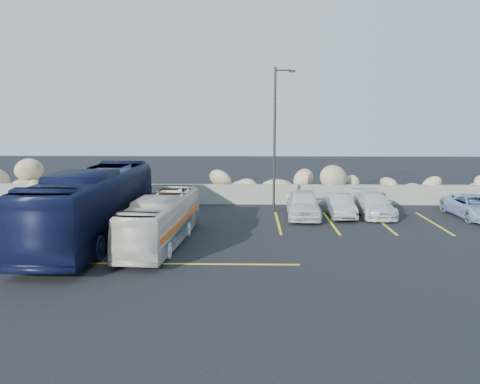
{
  "coord_description": "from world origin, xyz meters",
  "views": [
    {
      "loc": [
        1.16,
        -16.36,
        5.49
      ],
      "look_at": [
        0.72,
        4.0,
        2.08
      ],
      "focal_mm": 35.0,
      "sensor_mm": 36.0,
      "label": 1
    }
  ],
  "objects_px": {
    "vintage_bus": "(162,220)",
    "car_a": "(303,204)",
    "lamppost": "(276,136)",
    "car_c": "(374,204)",
    "car_d": "(474,207)",
    "tour_coach": "(93,205)",
    "car_b": "(340,206)"
  },
  "relations": [
    {
      "from": "vintage_bus",
      "to": "car_a",
      "type": "height_order",
      "value": "vintage_bus"
    },
    {
      "from": "lamppost",
      "to": "car_c",
      "type": "height_order",
      "value": "lamppost"
    },
    {
      "from": "lamppost",
      "to": "car_c",
      "type": "xyz_separation_m",
      "value": [
        5.35,
        -0.7,
        -3.68
      ]
    },
    {
      "from": "car_c",
      "to": "car_d",
      "type": "relative_size",
      "value": 0.97
    },
    {
      "from": "tour_coach",
      "to": "car_a",
      "type": "relative_size",
      "value": 2.6
    },
    {
      "from": "car_a",
      "to": "tour_coach",
      "type": "bearing_deg",
      "value": -151.22
    },
    {
      "from": "lamppost",
      "to": "tour_coach",
      "type": "height_order",
      "value": "lamppost"
    },
    {
      "from": "car_d",
      "to": "lamppost",
      "type": "bearing_deg",
      "value": 170.67
    },
    {
      "from": "lamppost",
      "to": "tour_coach",
      "type": "relative_size",
      "value": 0.71
    },
    {
      "from": "vintage_bus",
      "to": "car_a",
      "type": "bearing_deg",
      "value": 44.02
    },
    {
      "from": "vintage_bus",
      "to": "lamppost",
      "type": "bearing_deg",
      "value": 57.08
    },
    {
      "from": "car_a",
      "to": "car_b",
      "type": "xyz_separation_m",
      "value": [
        2.0,
        0.24,
        -0.14
      ]
    },
    {
      "from": "car_c",
      "to": "car_d",
      "type": "height_order",
      "value": "car_c"
    },
    {
      "from": "vintage_bus",
      "to": "car_b",
      "type": "relative_size",
      "value": 2.09
    },
    {
      "from": "vintage_bus",
      "to": "car_b",
      "type": "height_order",
      "value": "vintage_bus"
    },
    {
      "from": "car_a",
      "to": "lamppost",
      "type": "bearing_deg",
      "value": 142.58
    },
    {
      "from": "vintage_bus",
      "to": "car_d",
      "type": "bearing_deg",
      "value": 23.89
    },
    {
      "from": "car_d",
      "to": "tour_coach",
      "type": "bearing_deg",
      "value": -168.66
    },
    {
      "from": "car_a",
      "to": "car_b",
      "type": "distance_m",
      "value": 2.02
    },
    {
      "from": "lamppost",
      "to": "car_b",
      "type": "relative_size",
      "value": 2.22
    },
    {
      "from": "vintage_bus",
      "to": "tour_coach",
      "type": "xyz_separation_m",
      "value": [
        -3.11,
        0.71,
        0.51
      ]
    },
    {
      "from": "car_b",
      "to": "car_a",
      "type": "bearing_deg",
      "value": -173.19
    },
    {
      "from": "car_b",
      "to": "car_c",
      "type": "bearing_deg",
      "value": 9.21
    },
    {
      "from": "lamppost",
      "to": "car_c",
      "type": "distance_m",
      "value": 6.53
    },
    {
      "from": "vintage_bus",
      "to": "car_d",
      "type": "relative_size",
      "value": 1.73
    },
    {
      "from": "car_b",
      "to": "lamppost",
      "type": "bearing_deg",
      "value": 163.65
    },
    {
      "from": "car_c",
      "to": "car_b",
      "type": "bearing_deg",
      "value": -171.22
    },
    {
      "from": "vintage_bus",
      "to": "car_b",
      "type": "distance_m",
      "value": 10.29
    },
    {
      "from": "lamppost",
      "to": "car_d",
      "type": "height_order",
      "value": "lamppost"
    },
    {
      "from": "car_b",
      "to": "car_d",
      "type": "height_order",
      "value": "car_d"
    },
    {
      "from": "tour_coach",
      "to": "car_c",
      "type": "distance_m",
      "value": 14.6
    },
    {
      "from": "lamppost",
      "to": "car_a",
      "type": "distance_m",
      "value": 4.05
    }
  ]
}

